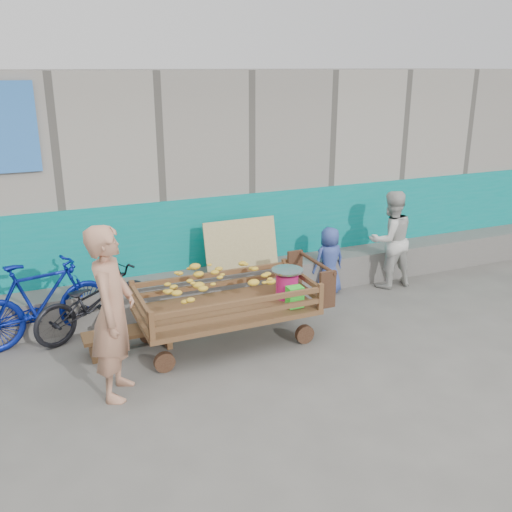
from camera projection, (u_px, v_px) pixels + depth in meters
name	position (u px, v px, depth m)	size (l,w,h in m)	color
ground	(297.00, 386.00, 5.71)	(80.00, 80.00, 0.00)	#514F4A
building_wall	(179.00, 174.00, 8.77)	(12.00, 3.50, 3.00)	gray
banana_cart	(223.00, 293.00, 6.40)	(2.17, 0.99, 0.93)	brown
bench	(130.00, 336.00, 6.36)	(1.03, 0.31, 0.26)	brown
vendor_man	(113.00, 313.00, 5.33)	(0.62, 0.41, 1.71)	#AF795D
woman	(390.00, 239.00, 8.11)	(0.68, 0.53, 1.40)	beige
child	(329.00, 261.00, 7.92)	(0.47, 0.30, 0.95)	#344894
bicycle_dark	(94.00, 301.00, 6.75)	(0.54, 1.54, 0.81)	black
bicycle_blue	(41.00, 302.00, 6.50)	(0.46, 1.64, 0.99)	navy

